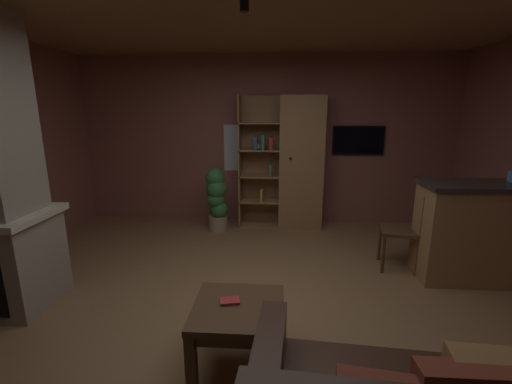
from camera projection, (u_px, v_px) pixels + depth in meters
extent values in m
cube|color=olive|center=(253.00, 315.00, 3.11)|extent=(5.89, 5.45, 0.02)
cube|color=#8E544C|center=(266.00, 141.00, 5.47)|extent=(6.01, 0.06, 2.64)
cube|color=white|center=(241.00, 148.00, 5.49)|extent=(0.56, 0.01, 0.73)
cube|color=#997047|center=(301.00, 163.00, 5.24)|extent=(0.67, 0.38, 2.01)
cube|color=#997047|center=(260.00, 161.00, 5.45)|extent=(0.62, 0.02, 2.01)
cube|color=#997047|center=(240.00, 163.00, 5.30)|extent=(0.02, 0.38, 2.01)
sphere|color=black|center=(291.00, 159.00, 5.02)|extent=(0.04, 0.04, 0.04)
cube|color=#997047|center=(259.00, 224.00, 5.51)|extent=(0.62, 0.38, 0.02)
cube|color=#997047|center=(259.00, 200.00, 5.42)|extent=(0.62, 0.38, 0.02)
cube|color=#997047|center=(259.00, 176.00, 5.33)|extent=(0.62, 0.38, 0.02)
cube|color=#997047|center=(259.00, 150.00, 5.23)|extent=(0.62, 0.38, 0.02)
cube|color=#997047|center=(259.00, 123.00, 5.13)|extent=(0.62, 0.38, 0.02)
cube|color=gold|center=(262.00, 195.00, 5.34)|extent=(0.03, 0.23, 0.19)
cube|color=#387247|center=(271.00, 170.00, 5.23)|extent=(0.03, 0.23, 0.18)
cube|color=#2D4C8C|center=(256.00, 143.00, 5.15)|extent=(0.04, 0.23, 0.20)
cube|color=#B22D2D|center=(271.00, 143.00, 5.14)|extent=(0.05, 0.23, 0.19)
cube|color=#387247|center=(263.00, 142.00, 5.14)|extent=(0.04, 0.23, 0.22)
sphere|color=beige|center=(258.00, 146.00, 5.22)|extent=(0.10, 0.10, 0.10)
cube|color=#997047|center=(493.00, 235.00, 3.63)|extent=(1.49, 0.51, 1.04)
cube|color=#2D2826|center=(501.00, 185.00, 3.51)|extent=(1.55, 0.57, 0.04)
cube|color=#4C331E|center=(238.00, 309.00, 2.41)|extent=(0.64, 0.62, 0.05)
cube|color=#4C331E|center=(239.00, 317.00, 2.42)|extent=(0.58, 0.56, 0.08)
cube|color=#4C331E|center=(191.00, 363.00, 2.22)|extent=(0.07, 0.07, 0.42)
cube|color=#4C331E|center=(277.00, 368.00, 2.18)|extent=(0.07, 0.07, 0.42)
cube|color=#4C331E|center=(208.00, 315.00, 2.75)|extent=(0.07, 0.07, 0.42)
cube|color=#4C331E|center=(278.00, 317.00, 2.71)|extent=(0.07, 0.07, 0.42)
cube|color=#B22D2D|center=(230.00, 301.00, 2.44)|extent=(0.16, 0.12, 0.02)
cube|color=#4C331E|center=(400.00, 231.00, 3.92)|extent=(0.48, 0.48, 0.04)
cube|color=#4C331E|center=(420.00, 212.00, 3.83)|extent=(0.10, 0.40, 0.44)
cylinder|color=#4C331E|center=(380.00, 242.00, 4.19)|extent=(0.04, 0.04, 0.46)
cylinder|color=#4C331E|center=(383.00, 254.00, 3.85)|extent=(0.04, 0.04, 0.46)
cylinder|color=#4C331E|center=(411.00, 245.00, 4.11)|extent=(0.04, 0.04, 0.46)
cylinder|color=#4C331E|center=(418.00, 257.00, 3.77)|extent=(0.04, 0.04, 0.46)
cylinder|color=#9E896B|center=(218.00, 223.00, 5.22)|extent=(0.28, 0.28, 0.24)
sphere|color=#2D6B33|center=(219.00, 209.00, 5.15)|extent=(0.27, 0.27, 0.27)
sphere|color=#2D6B33|center=(216.00, 199.00, 5.11)|extent=(0.28, 0.28, 0.28)
sphere|color=#2D6B33|center=(216.00, 189.00, 5.07)|extent=(0.31, 0.31, 0.31)
sphere|color=#2D6B33|center=(215.00, 178.00, 5.05)|extent=(0.29, 0.29, 0.29)
cube|color=black|center=(358.00, 140.00, 5.31)|extent=(0.79, 0.05, 0.44)
cube|color=black|center=(358.00, 140.00, 5.28)|extent=(0.75, 0.01, 0.40)
cylinder|color=black|center=(244.00, 5.00, 2.54)|extent=(0.07, 0.07, 0.09)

